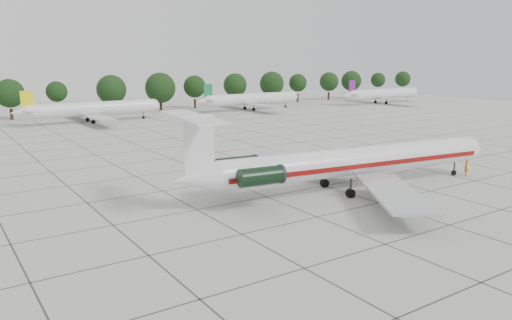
# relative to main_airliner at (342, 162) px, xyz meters

# --- Properties ---
(ground) EXTENTS (260.00, 260.00, 0.00)m
(ground) POSITION_rel_main_airliner_xyz_m (-7.87, 2.78, -3.20)
(ground) COLOR #B9B9B1
(ground) RESTS_ON ground
(apron_joints) EXTENTS (170.00, 170.00, 0.02)m
(apron_joints) POSITION_rel_main_airliner_xyz_m (-7.87, 17.78, -3.19)
(apron_joints) COLOR #383838
(apron_joints) RESTS_ON ground
(main_airliner) EXTENTS (38.52, 30.13, 9.06)m
(main_airliner) POSITION_rel_main_airliner_xyz_m (0.00, 0.00, 0.00)
(main_airliner) COLOR silver
(main_airliner) RESTS_ON ground
(ground_crew) EXTENTS (0.82, 0.80, 1.89)m
(ground_crew) POSITION_rel_main_airliner_xyz_m (17.68, -2.97, -2.25)
(ground_crew) COLOR #C6730B
(ground_crew) RESTS_ON ground
(bg_airliner_c) EXTENTS (28.24, 27.20, 7.40)m
(bg_airliner_c) POSITION_rel_main_airliner_xyz_m (-5.30, 72.53, -0.29)
(bg_airliner_c) COLOR silver
(bg_airliner_c) RESTS_ON ground
(bg_airliner_d) EXTENTS (28.24, 27.20, 7.40)m
(bg_airliner_d) POSITION_rel_main_airliner_xyz_m (37.66, 74.82, -0.29)
(bg_airliner_d) COLOR silver
(bg_airliner_d) RESTS_ON ground
(bg_airliner_e) EXTENTS (28.24, 27.20, 7.40)m
(bg_airliner_e) POSITION_rel_main_airliner_xyz_m (81.80, 68.44, -0.29)
(bg_airliner_e) COLOR silver
(bg_airliner_e) RESTS_ON ground
(tree_line) EXTENTS (249.86, 8.44, 10.22)m
(tree_line) POSITION_rel_main_airliner_xyz_m (-19.55, 87.78, 2.78)
(tree_line) COLOR #332114
(tree_line) RESTS_ON ground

